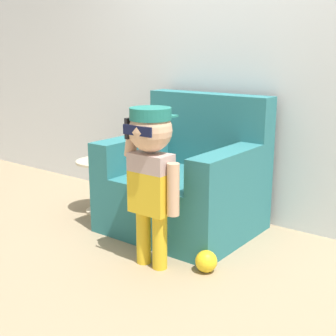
{
  "coord_description": "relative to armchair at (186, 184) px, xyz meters",
  "views": [
    {
      "loc": [
        1.84,
        -2.66,
        1.36
      ],
      "look_at": [
        -0.03,
        -0.21,
        0.57
      ],
      "focal_mm": 50.0,
      "sensor_mm": 36.0,
      "label": 1
    }
  ],
  "objects": [
    {
      "name": "ground_plane",
      "position": [
        0.14,
        -0.16,
        -0.35
      ],
      "size": [
        10.0,
        10.0,
        0.0
      ],
      "primitive_type": "plane",
      "color": "#998466"
    },
    {
      "name": "wall_back",
      "position": [
        0.14,
        0.49,
        0.95
      ],
      "size": [
        10.0,
        0.05,
        2.6
      ],
      "color": "silver",
      "rests_on": "ground_plane"
    },
    {
      "name": "armchair",
      "position": [
        0.0,
        0.0,
        0.0
      ],
      "size": [
        1.06,
        0.9,
        1.02
      ],
      "color": "#286B70",
      "rests_on": "ground_plane"
    },
    {
      "name": "person_child",
      "position": [
        0.21,
        -0.67,
        0.33
      ],
      "size": [
        0.42,
        0.31,
        1.02
      ],
      "color": "gold",
      "rests_on": "ground_plane"
    },
    {
      "name": "side_table",
      "position": [
        -0.79,
        -0.15,
        -0.08
      ],
      "size": [
        0.39,
        0.39,
        0.45
      ],
      "color": "beige",
      "rests_on": "ground_plane"
    },
    {
      "name": "toy_ball",
      "position": [
        0.54,
        -0.54,
        -0.28
      ],
      "size": [
        0.14,
        0.14,
        0.14
      ],
      "color": "yellow",
      "rests_on": "ground_plane"
    }
  ]
}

